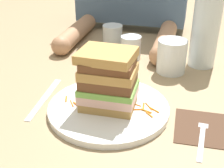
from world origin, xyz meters
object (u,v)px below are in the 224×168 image
object	(u,v)px
knife	(43,99)
napkin_dark	(203,128)
sandwich	(108,80)
main_plate	(109,108)
fork	(203,133)
empty_tumbler_1	(131,48)
water_bottle	(207,22)
juice_glass	(171,58)
empty_tumbler_0	(112,36)

from	to	relation	value
knife	napkin_dark	bearing A→B (deg)	-2.86
napkin_dark	sandwich	bearing A→B (deg)	176.72
napkin_dark	main_plate	bearing A→B (deg)	176.73
main_plate	fork	distance (m)	0.21
sandwich	main_plate	bearing A→B (deg)	-5.48
napkin_dark	empty_tumbler_1	distance (m)	0.40
napkin_dark	water_bottle	xyz separation A→B (m)	(-0.01, 0.33, 0.13)
sandwich	juice_glass	xyz separation A→B (m)	(0.12, 0.25, -0.04)
sandwich	juice_glass	bearing A→B (deg)	64.74
sandwich	empty_tumbler_0	bearing A→B (deg)	103.64
water_bottle	empty_tumbler_0	bearing A→B (deg)	165.79
empty_tumbler_1	sandwich	bearing A→B (deg)	-87.37
fork	empty_tumbler_0	size ratio (longest dim) A/B	2.21
napkin_dark	fork	world-z (taller)	fork
knife	water_bottle	distance (m)	0.50
knife	empty_tumbler_1	bearing A→B (deg)	63.36
napkin_dark	empty_tumbler_0	size ratio (longest dim) A/B	1.69
knife	empty_tumbler_1	world-z (taller)	empty_tumbler_1
sandwich	knife	size ratio (longest dim) A/B	0.67
napkin_dark	juice_glass	bearing A→B (deg)	110.11
fork	empty_tumbler_1	world-z (taller)	empty_tumbler_1
empty_tumbler_0	juice_glass	bearing A→B (deg)	-34.59
napkin_dark	empty_tumbler_0	distance (m)	0.51
water_bottle	knife	bearing A→B (deg)	-139.70
napkin_dark	empty_tumbler_0	world-z (taller)	empty_tumbler_0
napkin_dark	fork	bearing A→B (deg)	-93.11
knife	empty_tumbler_1	xyz separation A→B (m)	(0.15, 0.30, 0.03)
fork	water_bottle	distance (m)	0.37
main_plate	water_bottle	distance (m)	0.40
fork	water_bottle	bearing A→B (deg)	91.60
sandwich	water_bottle	distance (m)	0.38
fork	empty_tumbler_0	distance (m)	0.53
knife	empty_tumbler_0	size ratio (longest dim) A/B	2.66
main_plate	sandwich	distance (m)	0.07
water_bottle	empty_tumbler_1	world-z (taller)	water_bottle
knife	water_bottle	size ratio (longest dim) A/B	0.69
knife	empty_tumbler_1	distance (m)	0.34
sandwich	empty_tumbler_0	xyz separation A→B (m)	(-0.10, 0.39, -0.04)
fork	knife	size ratio (longest dim) A/B	0.83
juice_glass	empty_tumbler_0	world-z (taller)	juice_glass
knife	juice_glass	distance (m)	0.37
main_plate	knife	world-z (taller)	main_plate
main_plate	water_bottle	size ratio (longest dim) A/B	0.95
sandwich	empty_tumbler_1	distance (m)	0.31
fork	empty_tumbler_1	size ratio (longest dim) A/B	2.31
sandwich	empty_tumbler_0	size ratio (longest dim) A/B	1.80
fork	juice_glass	bearing A→B (deg)	108.41
main_plate	empty_tumbler_1	world-z (taller)	empty_tumbler_1
napkin_dark	fork	distance (m)	0.02
main_plate	sandwich	xyz separation A→B (m)	(-0.00, 0.00, 0.07)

